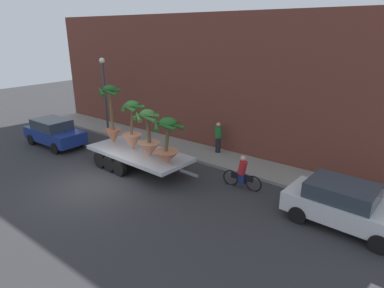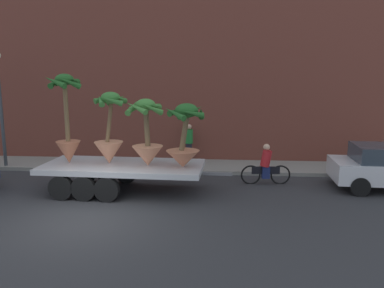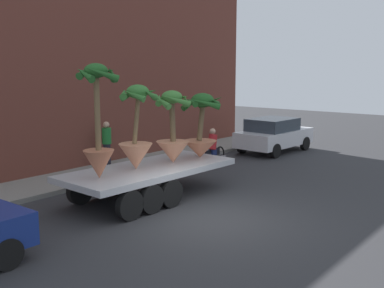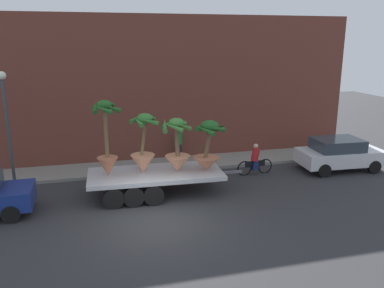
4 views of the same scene
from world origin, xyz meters
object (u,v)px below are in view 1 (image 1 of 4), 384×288
(potted_palm_front, at_px, (149,138))
(parked_car, at_px, (344,204))
(potted_palm_middle, at_px, (132,131))
(street_lamp, at_px, (104,86))
(trailing_car, at_px, (54,132))
(pedestrian_near_gate, at_px, (218,137))
(flatbed_trailer, at_px, (136,154))
(potted_palm_rear, at_px, (167,144))
(cyclist, at_px, (242,174))
(potted_palm_extra, at_px, (112,119))

(potted_palm_front, distance_m, parked_car, 8.55)
(potted_palm_middle, xyz_separation_m, street_lamp, (-5.46, 2.73, 1.30))
(potted_palm_front, distance_m, trailing_car, 7.69)
(pedestrian_near_gate, bearing_deg, flatbed_trailer, -117.59)
(potted_palm_rear, bearing_deg, parked_car, 9.98)
(potted_palm_middle, bearing_deg, cyclist, 13.30)
(flatbed_trailer, relative_size, parked_car, 1.57)
(pedestrian_near_gate, bearing_deg, trailing_car, -151.65)
(cyclist, bearing_deg, street_lamp, 172.49)
(pedestrian_near_gate, bearing_deg, potted_palm_extra, -132.62)
(potted_palm_rear, relative_size, cyclist, 1.15)
(flatbed_trailer, xyz_separation_m, parked_car, (9.54, 0.96, 0.07))
(parked_car, bearing_deg, flatbed_trailer, -174.26)
(pedestrian_near_gate, bearing_deg, potted_palm_rear, -86.93)
(potted_palm_extra, bearing_deg, potted_palm_rear, -4.19)
(cyclist, relative_size, parked_car, 0.44)
(potted_palm_extra, distance_m, street_lamp, 4.98)
(potted_palm_rear, distance_m, potted_palm_front, 1.27)
(flatbed_trailer, distance_m, potted_palm_extra, 2.26)
(trailing_car, relative_size, pedestrian_near_gate, 2.36)
(parked_car, xyz_separation_m, street_lamp, (-15.20, 1.83, 2.40))
(potted_palm_rear, xyz_separation_m, cyclist, (2.86, 1.64, -1.22))
(pedestrian_near_gate, bearing_deg, street_lamp, -170.26)
(potted_palm_front, xyz_separation_m, street_lamp, (-6.79, 2.95, 1.34))
(flatbed_trailer, xyz_separation_m, pedestrian_near_gate, (2.16, 4.13, 0.28))
(potted_palm_rear, bearing_deg, pedestrian_near_gate, 93.07)
(potted_palm_extra, xyz_separation_m, street_lamp, (-4.02, 2.79, 0.92))
(potted_palm_middle, height_order, pedestrian_near_gate, potted_palm_middle)
(potted_palm_front, height_order, pedestrian_near_gate, potted_palm_front)
(street_lamp, bearing_deg, potted_palm_extra, -34.72)
(potted_palm_middle, bearing_deg, potted_palm_front, -9.54)
(potted_palm_rear, relative_size, potted_palm_middle, 0.86)
(parked_car, bearing_deg, pedestrian_near_gate, 156.75)
(potted_palm_rear, xyz_separation_m, pedestrian_near_gate, (-0.24, 4.43, -0.85))
(potted_palm_front, height_order, cyclist, potted_palm_front)
(potted_palm_rear, bearing_deg, flatbed_trailer, 172.92)
(flatbed_trailer, bearing_deg, potted_palm_middle, 164.62)
(trailing_car, xyz_separation_m, street_lamp, (0.81, 3.32, 2.41))
(potted_palm_extra, distance_m, cyclist, 7.22)
(potted_palm_front, distance_m, cyclist, 4.56)
(flatbed_trailer, relative_size, potted_palm_extra, 2.13)
(potted_palm_rear, bearing_deg, potted_palm_extra, 175.81)
(potted_palm_rear, relative_size, parked_car, 0.51)
(potted_palm_middle, bearing_deg, parked_car, 5.30)
(flatbed_trailer, height_order, street_lamp, street_lamp)
(potted_palm_middle, distance_m, cyclist, 5.75)
(flatbed_trailer, xyz_separation_m, cyclist, (5.26, 1.35, -0.09))
(potted_palm_extra, bearing_deg, flatbed_trailer, 0.06)
(potted_palm_middle, height_order, parked_car, potted_palm_middle)
(flatbed_trailer, xyz_separation_m, potted_palm_rear, (2.39, -0.30, 1.13))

